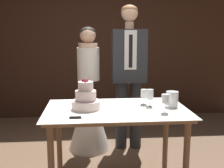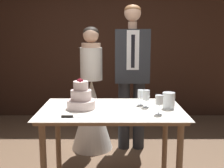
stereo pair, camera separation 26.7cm
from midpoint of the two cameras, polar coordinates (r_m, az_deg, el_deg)
The scene contains 10 objects.
wall_back at distance 5.09m, azimuth 0.12°, elevation 9.62°, with size 5.04×0.12×2.90m, color #382116.
cake_table at distance 2.69m, azimuth 2.84°, elevation -7.00°, with size 1.35×0.84×0.80m.
tiered_cake at distance 2.65m, azimuth -3.35°, elevation -2.98°, with size 0.27×0.27×0.28m.
cake_knife at distance 2.39m, azimuth -3.93°, elevation -6.69°, with size 0.43×0.03×0.02m.
wine_glass_near at distance 2.73m, azimuth 9.84°, elevation -2.45°, with size 0.07×0.07×0.17m.
wine_glass_middle at distance 2.80m, azimuth 8.73°, elevation -2.19°, with size 0.07×0.07×0.15m.
wine_glass_far at distance 2.51m, azimuth 12.69°, elevation -3.32°, with size 0.07×0.07×0.17m.
hurricane_candle at distance 2.74m, azimuth 14.28°, elevation -3.36°, with size 0.12×0.12×0.15m.
bride at distance 3.65m, azimuth -1.96°, elevation -4.39°, with size 0.54×0.54×1.59m.
groom at distance 3.58m, azimuth 6.29°, elevation 2.76°, with size 0.43×0.25×1.85m.
Camera 2 is at (0.13, -2.66, 1.50)m, focal length 45.00 mm.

